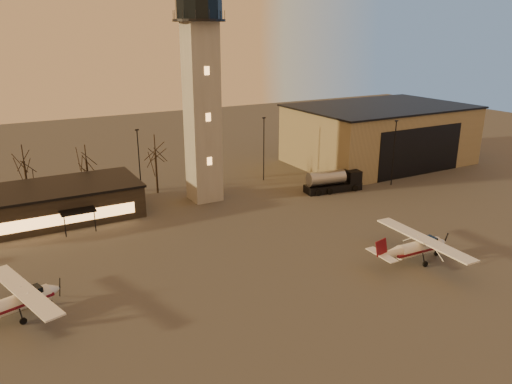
% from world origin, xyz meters
% --- Properties ---
extents(ground, '(220.00, 220.00, 0.00)m').
position_xyz_m(ground, '(0.00, 0.00, 0.00)').
color(ground, '#3E3B39').
rests_on(ground, ground).
extents(control_tower, '(6.80, 6.80, 32.60)m').
position_xyz_m(control_tower, '(0.00, 30.00, 16.33)').
color(control_tower, gray).
rests_on(control_tower, ground).
extents(hangar, '(30.60, 20.60, 10.30)m').
position_xyz_m(hangar, '(36.00, 33.98, 5.15)').
color(hangar, '#9B8B65').
rests_on(hangar, ground).
extents(terminal, '(25.40, 12.20, 4.30)m').
position_xyz_m(terminal, '(-21.99, 31.98, 2.16)').
color(terminal, black).
rests_on(terminal, ground).
extents(light_poles, '(58.50, 12.25, 10.14)m').
position_xyz_m(light_poles, '(0.50, 31.00, 5.41)').
color(light_poles, black).
rests_on(light_poles, ground).
extents(tree_row, '(37.20, 9.20, 8.80)m').
position_xyz_m(tree_row, '(-13.70, 39.16, 5.94)').
color(tree_row, black).
rests_on(tree_row, ground).
extents(cessna_front, '(10.04, 12.69, 3.50)m').
position_xyz_m(cessna_front, '(11.47, 0.62, 1.20)').
color(cessna_front, white).
rests_on(cessna_front, ground).
extents(cessna_rear, '(9.64, 11.92, 3.31)m').
position_xyz_m(cessna_rear, '(-25.80, 9.22, 1.13)').
color(cessna_rear, white).
rests_on(cessna_rear, ground).
extents(fuel_truck, '(8.96, 3.83, 3.22)m').
position_xyz_m(fuel_truck, '(18.16, 24.01, 1.27)').
color(fuel_truck, black).
rests_on(fuel_truck, ground).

